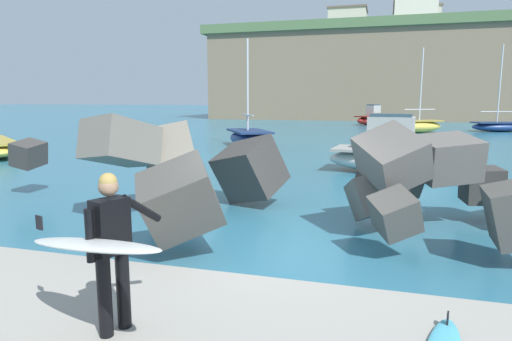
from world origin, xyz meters
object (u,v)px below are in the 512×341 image
Objects in this scene: boat_near_centre at (415,126)px; boat_near_right at (501,126)px; surfer_with_board at (105,244)px; boat_mid_centre at (249,137)px; station_building_east at (414,18)px; boat_mid_left at (399,155)px; station_building_central at (348,25)px; boat_near_left at (371,118)px; station_building_west at (416,23)px.

boat_near_right reaches higher than boat_near_centre.
boat_mid_centre is at bearing 102.79° from surfer_with_board.
boat_near_centre is at bearing 81.23° from surfer_with_board.
surfer_with_board is 21.64m from boat_mid_centre.
station_building_east is at bearing 77.47° from boat_mid_centre.
boat_mid_centre is at bearing 137.21° from boat_mid_left.
station_building_central reaches higher than surfer_with_board.
boat_near_centre reaches higher than boat_mid_left.
boat_mid_left is (-2.03, -21.84, 0.11)m from boat_near_centre.
boat_near_centre is at bearing -154.29° from boat_near_right.
boat_near_left is 0.75× the size of boat_mid_centre.
boat_mid_left is 0.72× the size of station_building_east.
boat_mid_centre reaches higher than boat_near_left.
boat_mid_left reaches higher than surfer_with_board.
boat_mid_left is 0.75× the size of station_building_west.
station_building_west is (4.11, 63.47, 14.64)m from boat_mid_left.
boat_mid_left is 11.19m from boat_mid_centre.
boat_mid_centre is at bearing -102.43° from station_building_west.
boat_mid_left is 65.27m from station_building_west.
station_building_east reaches higher than surfer_with_board.
station_building_west is at bearing 79.10° from boat_near_left.
boat_near_centre reaches higher than boat_mid_centre.
station_building_east is (11.88, 53.47, 15.26)m from boat_mid_centre.
boat_mid_left is (-9.28, -25.33, 0.21)m from boat_near_right.
boat_mid_left is at bearing 75.78° from surfer_with_board.
station_building_west reaches higher than boat_near_left.
station_building_east reaches higher than boat_near_right.
station_building_east is at bearing -18.76° from station_building_central.
boat_near_right reaches higher than surfer_with_board.
boat_mid_left is 63.01m from station_building_east.
boat_mid_left reaches higher than boat_near_left.
station_building_central is at bearing 96.35° from boat_mid_left.
station_building_east is at bearing 86.55° from boat_mid_left.
boat_near_right is 45.36m from station_building_central.
station_building_west is (12.32, 55.87, 14.80)m from boat_mid_centre.
station_building_east is (-5.60, 35.74, 15.32)m from boat_near_right.
boat_mid_centre is at bearing -104.26° from boat_near_left.
boat_near_centre is 42.11m from station_building_east.
station_building_west is 1.07× the size of station_building_central.
boat_near_right is 1.18× the size of boat_mid_centre.
station_building_central is (-11.32, 1.29, 0.34)m from station_building_west.
surfer_with_board is 76.30m from station_building_east.
boat_near_centre is 44.22m from station_building_west.
station_building_east reaches higher than station_building_central.
boat_near_left is at bearing -80.33° from station_building_central.
surfer_with_board is at bearing -77.21° from boat_mid_centre.
station_building_central reaches higher than boat_near_centre.
boat_near_left is at bearing -100.90° from station_building_west.
station_building_east is (5.46, 28.17, 15.09)m from boat_near_left.
station_building_central is 0.89× the size of station_building_east.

